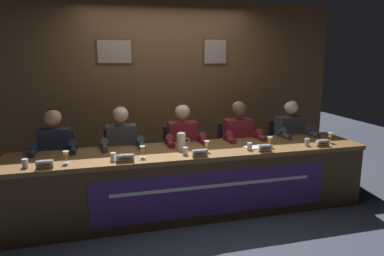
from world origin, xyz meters
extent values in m
plane|color=#383D4C|center=(0.00, 0.00, 0.00)|extent=(12.00, 12.00, 0.00)
cube|color=brown|center=(0.00, 1.45, 1.30)|extent=(5.33, 0.12, 2.60)
cube|color=#4C3319|center=(-0.75, 1.39, 1.87)|extent=(0.51, 0.02, 0.35)
cube|color=gray|center=(-0.75, 1.37, 1.87)|extent=(0.47, 0.01, 0.31)
cube|color=#4C3319|center=(0.75, 1.39, 1.87)|extent=(0.38, 0.02, 0.39)
cube|color=gray|center=(0.75, 1.37, 1.87)|extent=(0.34, 0.01, 0.35)
cube|color=brown|center=(0.00, 0.00, 0.73)|extent=(4.13, 0.80, 0.05)
cube|color=#4C341B|center=(0.00, -0.38, 0.35)|extent=(4.07, 0.04, 0.71)
cube|color=#4C341B|center=(-2.01, 0.00, 0.35)|extent=(0.08, 0.72, 0.71)
cube|color=#4C341B|center=(2.01, 0.00, 0.35)|extent=(0.08, 0.72, 0.71)
cube|color=#4C2D7A|center=(0.15, -0.40, 0.35)|extent=(2.65, 0.01, 0.50)
cube|color=white|center=(0.15, -0.41, 0.44)|extent=(2.25, 0.00, 0.04)
cylinder|color=black|center=(-1.53, 0.50, 0.01)|extent=(0.44, 0.44, 0.02)
cylinder|color=black|center=(-1.53, 0.50, 0.23)|extent=(0.05, 0.05, 0.41)
cube|color=#232328|center=(-1.53, 0.50, 0.45)|extent=(0.44, 0.44, 0.03)
cube|color=#232328|center=(-1.53, 0.70, 0.68)|extent=(0.40, 0.05, 0.44)
cylinder|color=black|center=(-1.63, 0.15, 0.23)|extent=(0.10, 0.10, 0.46)
cylinder|color=black|center=(-1.43, 0.15, 0.23)|extent=(0.10, 0.10, 0.46)
cylinder|color=black|center=(-1.63, 0.30, 0.51)|extent=(0.13, 0.34, 0.13)
cylinder|color=black|center=(-1.43, 0.30, 0.51)|extent=(0.13, 0.34, 0.13)
cube|color=#1E2338|center=(-1.53, 0.47, 0.75)|extent=(0.36, 0.20, 0.48)
sphere|color=tan|center=(-1.53, 0.45, 1.13)|extent=(0.19, 0.19, 0.19)
sphere|color=black|center=(-1.53, 0.47, 1.14)|extent=(0.17, 0.17, 0.17)
cylinder|color=#1E2338|center=(-1.74, 0.37, 0.77)|extent=(0.09, 0.30, 0.25)
cylinder|color=#1E2338|center=(-1.32, 0.37, 0.77)|extent=(0.09, 0.30, 0.25)
cylinder|color=#1E2338|center=(-1.74, 0.21, 0.79)|extent=(0.07, 0.24, 0.07)
cylinder|color=#1E2338|center=(-1.32, 0.21, 0.79)|extent=(0.07, 0.24, 0.07)
cube|color=white|center=(-1.56, -0.32, 0.80)|extent=(0.16, 0.03, 0.08)
cube|color=white|center=(-1.56, -0.29, 0.80)|extent=(0.16, 0.03, 0.08)
cube|color=black|center=(-1.56, -0.32, 0.80)|extent=(0.11, 0.01, 0.01)
cylinder|color=white|center=(-1.37, -0.18, 0.76)|extent=(0.06, 0.06, 0.00)
cylinder|color=white|center=(-1.37, -0.18, 0.79)|extent=(0.01, 0.01, 0.05)
cone|color=white|center=(-1.37, -0.18, 0.85)|extent=(0.06, 0.06, 0.06)
cylinder|color=orange|center=(-1.37, -0.18, 0.84)|extent=(0.04, 0.04, 0.04)
cylinder|color=silver|center=(-1.75, -0.23, 0.80)|extent=(0.06, 0.06, 0.08)
cylinder|color=silver|center=(-1.75, -0.23, 0.78)|extent=(0.05, 0.05, 0.05)
cylinder|color=black|center=(-0.77, 0.50, 0.01)|extent=(0.44, 0.44, 0.02)
cylinder|color=black|center=(-0.77, 0.50, 0.23)|extent=(0.05, 0.05, 0.41)
cube|color=#232328|center=(-0.77, 0.50, 0.45)|extent=(0.44, 0.44, 0.03)
cube|color=#232328|center=(-0.77, 0.70, 0.68)|extent=(0.40, 0.05, 0.44)
cylinder|color=black|center=(-0.87, 0.15, 0.23)|extent=(0.10, 0.10, 0.46)
cylinder|color=black|center=(-0.67, 0.15, 0.23)|extent=(0.10, 0.10, 0.46)
cylinder|color=black|center=(-0.87, 0.30, 0.51)|extent=(0.13, 0.34, 0.13)
cylinder|color=black|center=(-0.67, 0.30, 0.51)|extent=(0.13, 0.34, 0.13)
cube|color=#38383D|center=(-0.77, 0.47, 0.75)|extent=(0.36, 0.20, 0.48)
sphere|color=beige|center=(-0.77, 0.45, 1.13)|extent=(0.19, 0.19, 0.19)
sphere|color=#593819|center=(-0.77, 0.47, 1.14)|extent=(0.17, 0.17, 0.17)
cylinder|color=#38383D|center=(-0.98, 0.37, 0.77)|extent=(0.09, 0.30, 0.25)
cylinder|color=#38383D|center=(-0.56, 0.37, 0.77)|extent=(0.09, 0.30, 0.25)
cylinder|color=#38383D|center=(-0.98, 0.21, 0.79)|extent=(0.07, 0.24, 0.07)
cylinder|color=#38383D|center=(-0.56, 0.21, 0.79)|extent=(0.07, 0.24, 0.07)
cube|color=white|center=(-0.79, -0.31, 0.80)|extent=(0.18, 0.03, 0.08)
cube|color=white|center=(-0.79, -0.28, 0.80)|extent=(0.18, 0.03, 0.08)
cube|color=black|center=(-0.79, -0.32, 0.80)|extent=(0.13, 0.01, 0.01)
cylinder|color=white|center=(-0.60, -0.18, 0.76)|extent=(0.06, 0.06, 0.00)
cylinder|color=white|center=(-0.60, -0.18, 0.79)|extent=(0.01, 0.01, 0.05)
cone|color=white|center=(-0.60, -0.18, 0.85)|extent=(0.06, 0.06, 0.06)
cylinder|color=yellow|center=(-0.60, -0.18, 0.84)|extent=(0.04, 0.04, 0.04)
cylinder|color=silver|center=(-0.91, -0.23, 0.80)|extent=(0.06, 0.06, 0.08)
cylinder|color=silver|center=(-0.91, -0.23, 0.78)|extent=(0.05, 0.05, 0.05)
cylinder|color=black|center=(0.00, 0.50, 0.01)|extent=(0.44, 0.44, 0.02)
cylinder|color=black|center=(0.00, 0.50, 0.23)|extent=(0.05, 0.05, 0.41)
cube|color=#232328|center=(0.00, 0.50, 0.45)|extent=(0.44, 0.44, 0.03)
cube|color=#232328|center=(0.00, 0.70, 0.68)|extent=(0.40, 0.05, 0.44)
cylinder|color=black|center=(-0.10, 0.15, 0.23)|extent=(0.10, 0.10, 0.46)
cylinder|color=black|center=(0.10, 0.15, 0.23)|extent=(0.10, 0.10, 0.46)
cylinder|color=black|center=(-0.10, 0.30, 0.51)|extent=(0.13, 0.34, 0.13)
cylinder|color=black|center=(0.10, 0.30, 0.51)|extent=(0.13, 0.34, 0.13)
cube|color=maroon|center=(0.00, 0.47, 0.75)|extent=(0.36, 0.20, 0.48)
sphere|color=beige|center=(0.00, 0.45, 1.13)|extent=(0.19, 0.19, 0.19)
sphere|color=#331E0F|center=(0.00, 0.47, 1.14)|extent=(0.17, 0.17, 0.17)
cylinder|color=maroon|center=(-0.21, 0.37, 0.77)|extent=(0.09, 0.30, 0.25)
cylinder|color=maroon|center=(0.21, 0.37, 0.77)|extent=(0.09, 0.30, 0.25)
cylinder|color=maroon|center=(-0.21, 0.21, 0.79)|extent=(0.07, 0.24, 0.07)
cylinder|color=maroon|center=(0.21, 0.21, 0.79)|extent=(0.07, 0.24, 0.07)
cube|color=white|center=(0.00, -0.34, 0.80)|extent=(0.17, 0.03, 0.08)
cube|color=white|center=(0.00, -0.30, 0.80)|extent=(0.17, 0.03, 0.08)
cube|color=black|center=(0.00, -0.34, 0.80)|extent=(0.12, 0.01, 0.01)
cylinder|color=white|center=(0.13, -0.14, 0.76)|extent=(0.06, 0.06, 0.00)
cylinder|color=white|center=(0.13, -0.14, 0.79)|extent=(0.01, 0.01, 0.05)
cone|color=white|center=(0.13, -0.14, 0.85)|extent=(0.06, 0.06, 0.06)
cylinder|color=yellow|center=(0.13, -0.14, 0.84)|extent=(0.04, 0.04, 0.04)
cylinder|color=silver|center=(-0.13, -0.21, 0.80)|extent=(0.06, 0.06, 0.08)
cylinder|color=silver|center=(-0.13, -0.21, 0.78)|extent=(0.05, 0.05, 0.05)
cylinder|color=black|center=(0.77, 0.50, 0.01)|extent=(0.44, 0.44, 0.02)
cylinder|color=black|center=(0.77, 0.50, 0.23)|extent=(0.05, 0.05, 0.41)
cube|color=#232328|center=(0.77, 0.50, 0.45)|extent=(0.44, 0.44, 0.03)
cube|color=#232328|center=(0.77, 0.70, 0.68)|extent=(0.40, 0.05, 0.44)
cylinder|color=black|center=(0.67, 0.15, 0.23)|extent=(0.10, 0.10, 0.46)
cylinder|color=black|center=(0.87, 0.15, 0.23)|extent=(0.10, 0.10, 0.46)
cylinder|color=black|center=(0.67, 0.30, 0.51)|extent=(0.13, 0.34, 0.13)
cylinder|color=black|center=(0.87, 0.30, 0.51)|extent=(0.13, 0.34, 0.13)
cube|color=maroon|center=(0.77, 0.47, 0.75)|extent=(0.36, 0.20, 0.48)
sphere|color=brown|center=(0.77, 0.45, 1.13)|extent=(0.19, 0.19, 0.19)
sphere|color=gray|center=(0.77, 0.47, 1.14)|extent=(0.17, 0.17, 0.17)
cylinder|color=maroon|center=(0.56, 0.37, 0.77)|extent=(0.09, 0.30, 0.25)
cylinder|color=maroon|center=(0.98, 0.37, 0.77)|extent=(0.09, 0.30, 0.25)
cylinder|color=maroon|center=(0.56, 0.21, 0.79)|extent=(0.07, 0.24, 0.07)
cylinder|color=maroon|center=(0.98, 0.21, 0.79)|extent=(0.07, 0.24, 0.07)
cube|color=white|center=(0.77, -0.33, 0.80)|extent=(0.16, 0.03, 0.08)
cube|color=white|center=(0.77, -0.29, 0.80)|extent=(0.16, 0.03, 0.08)
cube|color=black|center=(0.77, -0.33, 0.80)|extent=(0.11, 0.01, 0.01)
cylinder|color=white|center=(0.91, -0.15, 0.76)|extent=(0.06, 0.06, 0.00)
cylinder|color=white|center=(0.91, -0.15, 0.79)|extent=(0.01, 0.01, 0.05)
cone|color=white|center=(0.91, -0.15, 0.85)|extent=(0.06, 0.06, 0.06)
cylinder|color=orange|center=(0.91, -0.15, 0.84)|extent=(0.04, 0.04, 0.04)
cylinder|color=silver|center=(0.63, -0.21, 0.80)|extent=(0.06, 0.06, 0.08)
cylinder|color=silver|center=(0.63, -0.21, 0.78)|extent=(0.05, 0.05, 0.05)
cylinder|color=black|center=(1.53, 0.50, 0.01)|extent=(0.44, 0.44, 0.02)
cylinder|color=black|center=(1.53, 0.50, 0.23)|extent=(0.05, 0.05, 0.41)
cube|color=#232328|center=(1.53, 0.50, 0.45)|extent=(0.44, 0.44, 0.03)
cube|color=#232328|center=(1.53, 0.70, 0.68)|extent=(0.40, 0.05, 0.44)
cylinder|color=black|center=(1.43, 0.15, 0.23)|extent=(0.10, 0.10, 0.46)
cylinder|color=black|center=(1.63, 0.15, 0.23)|extent=(0.10, 0.10, 0.46)
cylinder|color=black|center=(1.43, 0.30, 0.51)|extent=(0.13, 0.34, 0.13)
cylinder|color=black|center=(1.63, 0.30, 0.51)|extent=(0.13, 0.34, 0.13)
cube|color=#38383D|center=(1.53, 0.47, 0.75)|extent=(0.36, 0.20, 0.48)
sphere|color=beige|center=(1.53, 0.45, 1.13)|extent=(0.19, 0.19, 0.19)
sphere|color=black|center=(1.53, 0.47, 1.14)|extent=(0.17, 0.17, 0.17)
cylinder|color=#38383D|center=(1.32, 0.37, 0.77)|extent=(0.09, 0.30, 0.25)
cylinder|color=#38383D|center=(1.74, 0.37, 0.77)|extent=(0.09, 0.30, 0.25)
cylinder|color=#38383D|center=(1.32, 0.21, 0.79)|extent=(0.07, 0.24, 0.07)
cylinder|color=#38383D|center=(1.74, 0.21, 0.79)|extent=(0.07, 0.24, 0.07)
cube|color=white|center=(1.54, -0.30, 0.80)|extent=(0.17, 0.03, 0.08)
cube|color=white|center=(1.54, -0.27, 0.80)|extent=(0.17, 0.03, 0.08)
cube|color=black|center=(1.54, -0.30, 0.80)|extent=(0.12, 0.01, 0.01)
cylinder|color=white|center=(1.74, -0.15, 0.76)|extent=(0.06, 0.06, 0.00)
cylinder|color=white|center=(1.74, -0.15, 0.79)|extent=(0.01, 0.01, 0.05)
cone|color=white|center=(1.74, -0.15, 0.85)|extent=(0.06, 0.06, 0.06)
cylinder|color=yellow|center=(1.74, -0.15, 0.84)|extent=(0.04, 0.04, 0.04)
cylinder|color=silver|center=(1.38, -0.21, 0.80)|extent=(0.06, 0.06, 0.08)
cylinder|color=silver|center=(1.38, -0.21, 0.78)|extent=(0.05, 0.05, 0.05)
cylinder|color=silver|center=(-0.12, 0.03, 0.85)|extent=(0.10, 0.10, 0.18)
cylinder|color=silver|center=(-0.12, 0.03, 0.94)|extent=(0.09, 0.09, 0.01)
sphere|color=silver|center=(-0.12, 0.03, 0.96)|extent=(0.02, 0.02, 0.02)
torus|color=silver|center=(-0.05, 0.03, 0.86)|extent=(0.07, 0.01, 0.07)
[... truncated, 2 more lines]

